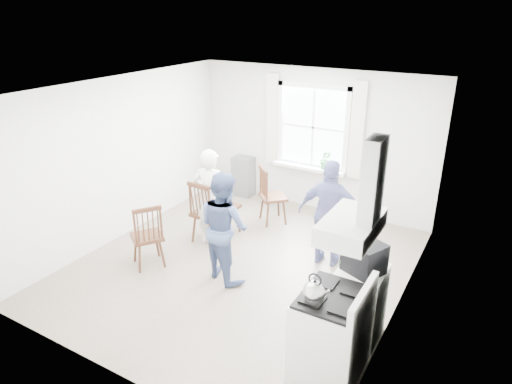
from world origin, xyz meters
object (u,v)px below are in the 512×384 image
at_px(windsor_chair_b, 203,207).
at_px(person_right, 330,214).
at_px(gas_stove, 331,334).
at_px(windsor_chair_a, 219,200).
at_px(windsor_chair_c, 148,230).
at_px(person_mid, 224,226).
at_px(person_left, 211,198).
at_px(stereo_stack, 364,257).
at_px(low_cabinet, 359,303).

relative_size(windsor_chair_b, person_right, 0.66).
distance_m(gas_stove, windsor_chair_a, 3.34).
relative_size(windsor_chair_c, person_mid, 0.64).
height_order(person_left, person_mid, person_left).
distance_m(windsor_chair_c, person_right, 2.62).
distance_m(gas_stove, person_mid, 2.22).
bearing_deg(windsor_chair_a, gas_stove, -35.77).
distance_m(person_left, person_right, 1.86).
xyz_separation_m(stereo_stack, windsor_chair_c, (-3.11, -0.04, -0.46)).
distance_m(gas_stove, low_cabinet, 0.70).
xyz_separation_m(windsor_chair_a, windsor_chair_b, (-0.08, -0.34, -0.00)).
bearing_deg(gas_stove, windsor_chair_a, 144.23).
bearing_deg(windsor_chair_c, windsor_chair_b, 76.49).
height_order(low_cabinet, windsor_chair_c, windsor_chair_c).
bearing_deg(windsor_chair_b, person_right, 12.80).
bearing_deg(person_mid, windsor_chair_c, 40.00).
height_order(windsor_chair_b, person_mid, person_mid).
bearing_deg(windsor_chair_a, windsor_chair_c, -103.37).
bearing_deg(windsor_chair_c, gas_stove, -11.57).
height_order(gas_stove, windsor_chair_a, gas_stove).
relative_size(gas_stove, person_left, 0.70).
xyz_separation_m(windsor_chair_b, person_right, (1.94, 0.44, 0.15)).
bearing_deg(windsor_chair_b, person_left, 24.34).
relative_size(gas_stove, windsor_chair_c, 1.11).
xyz_separation_m(stereo_stack, person_left, (-2.75, 1.01, -0.27)).
bearing_deg(gas_stove, person_left, 147.97).
distance_m(stereo_stack, windsor_chair_c, 3.14).
relative_size(gas_stove, windsor_chair_a, 1.05).
bearing_deg(windsor_chair_b, windsor_chair_c, -103.51).
xyz_separation_m(windsor_chair_c, person_left, (0.36, 1.05, 0.19)).
distance_m(gas_stove, windsor_chair_b, 3.23).
relative_size(low_cabinet, windsor_chair_b, 0.84).
xyz_separation_m(person_mid, person_right, (1.12, 1.07, 0.02)).
xyz_separation_m(windsor_chair_c, person_mid, (1.06, 0.37, 0.17)).
bearing_deg(windsor_chair_c, person_mid, 19.21).
xyz_separation_m(windsor_chair_b, person_left, (0.12, 0.05, 0.15)).
relative_size(low_cabinet, person_mid, 0.57).
distance_m(windsor_chair_b, person_right, 2.00).
bearing_deg(low_cabinet, person_left, 160.51).
bearing_deg(windsor_chair_b, gas_stove, -30.09).
distance_m(low_cabinet, person_left, 2.93).
height_order(windsor_chair_b, person_right, person_right).
xyz_separation_m(windsor_chair_a, person_mid, (0.75, -0.96, 0.13)).
bearing_deg(person_mid, windsor_chair_b, -16.41).
bearing_deg(stereo_stack, windsor_chair_a, 155.14).
relative_size(person_mid, person_right, 0.98).
xyz_separation_m(windsor_chair_a, person_left, (0.04, -0.28, 0.15)).
height_order(low_cabinet, windsor_chair_a, windsor_chair_a).
xyz_separation_m(stereo_stack, person_right, (-0.93, 1.40, -0.27)).
distance_m(windsor_chair_a, windsor_chair_b, 0.35).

